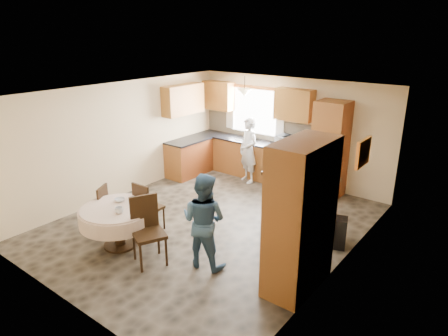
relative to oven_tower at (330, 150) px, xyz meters
The scene contains 36 objects.
floor 3.11m from the oven_tower, 113.15° to the right, with size 5.00×6.00×0.01m, color brown.
ceiling 3.26m from the oven_tower, 113.15° to the right, with size 5.00×6.00×0.01m, color white.
wall_back 1.21m from the oven_tower, 164.91° to the left, with size 5.00×0.02×2.50m, color beige.
wall_front 5.81m from the oven_tower, 101.43° to the right, with size 5.00×0.02×2.50m, color beige.
wall_left 4.54m from the oven_tower, 143.61° to the right, with size 0.02×6.00×2.50m, color beige.
wall_right 3.02m from the oven_tower, 63.35° to the right, with size 0.02×6.00×2.50m, color beige.
window 2.24m from the oven_tower, behind, with size 1.40×0.03×1.10m, color white.
curtain_left 2.97m from the oven_tower, behind, with size 0.22×0.02×1.15m, color white.
curtain_right 1.54m from the oven_tower, behind, with size 0.22×0.02×1.15m, color white.
base_cab_back 2.09m from the oven_tower, behind, with size 3.30×0.60×0.88m, color #AB6D2D.
counter_back 2.01m from the oven_tower, behind, with size 3.30×0.64×0.04m, color black.
base_cab_left 3.52m from the oven_tower, 165.12° to the right, with size 0.60×1.20×0.88m, color #AB6D2D.
counter_left 3.47m from the oven_tower, 165.12° to the right, with size 0.64×1.20×0.04m, color black.
backsplash 2.03m from the oven_tower, behind, with size 3.30×0.02×0.55m, color tan.
wall_cab_left 3.31m from the oven_tower, behind, with size 0.85×0.33×0.72m, color #C67831.
wall_cab_right 1.32m from the oven_tower, behind, with size 0.90×0.33×0.72m, color #C67831.
wall_cab_side 3.70m from the oven_tower, 165.67° to the right, with size 0.33×1.20×0.72m, color #C67831.
oven_tower is the anchor object (origin of this frame).
oven_upper 0.37m from the oven_tower, 90.00° to the right, with size 0.56×0.01×0.45m, color black.
oven_lower 0.44m from the oven_tower, 90.00° to the right, with size 0.56×0.01×0.45m, color black.
pendant 2.40m from the oven_tower, behind, with size 0.36×0.36×0.18m, color beige.
sideboard 1.84m from the oven_tower, 83.64° to the right, with size 1.34×0.55×0.96m, color #33200E.
space_heater 2.44m from the oven_tower, 62.90° to the right, with size 0.39×0.27×0.54m, color black.
cupboard 3.60m from the oven_tower, 72.69° to the right, with size 0.57×1.14×2.18m, color #AB6D2D.
dining_table 4.70m from the oven_tower, 113.54° to the right, with size 1.27×1.27×0.72m.
chair_left 4.93m from the oven_tower, 121.46° to the right, with size 0.53×0.53×0.90m.
chair_back 4.14m from the oven_tower, 117.26° to the right, with size 0.43×0.43×0.96m.
chair_right 4.46m from the oven_tower, 104.84° to the right, with size 0.63×0.63×1.09m.
framed_picture 2.38m from the oven_tower, 54.92° to the right, with size 0.06×0.54×0.45m.
microwave 1.02m from the oven_tower, behind, with size 0.52×0.36×0.29m, color silver.
person_sink 1.93m from the oven_tower, 168.23° to the right, with size 0.58×0.38×1.58m, color silver.
person_dining 3.85m from the oven_tower, 95.23° to the right, with size 0.74×0.58×1.52m, color #375978.
bowl_sideboard 1.75m from the oven_tower, 97.63° to the right, with size 0.22×0.22×0.05m, color #B2B2B2.
bottle_sideboard 1.79m from the oven_tower, 75.65° to the right, with size 0.12×0.12×0.31m, color silver.
cup_table 4.71m from the oven_tower, 110.56° to the right, with size 0.13×0.13×0.11m, color #B2B2B2.
bowl_table 4.58m from the oven_tower, 116.25° to the right, with size 0.18×0.18×0.06m, color #B2B2B2.
Camera 1 is at (4.41, -5.31, 3.53)m, focal length 32.00 mm.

